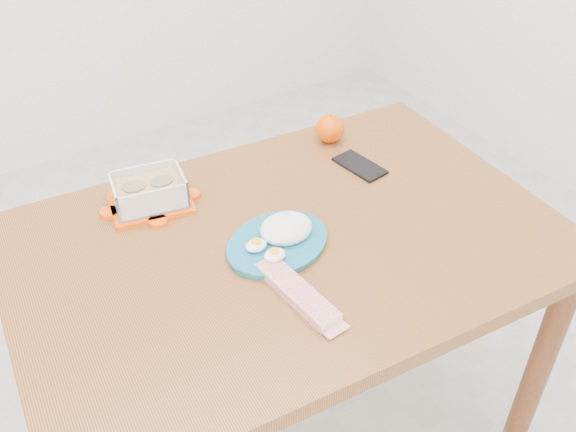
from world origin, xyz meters
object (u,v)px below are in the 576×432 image
food_container (149,192)px  smartphone (360,166)px  dining_table (288,271)px  rice_plate (280,236)px  orange_fruit (330,128)px

food_container → smartphone: food_container is taller
smartphone → dining_table: bearing=-163.1°
food_container → smartphone: (0.51, -0.13, -0.03)m
smartphone → rice_plate: bearing=-163.5°
dining_table → rice_plate: size_ratio=4.27×
orange_fruit → smartphone: bearing=-93.1°
food_container → orange_fruit: size_ratio=2.65×
dining_table → rice_plate: 0.12m
dining_table → food_container: size_ratio=6.02×
food_container → rice_plate: size_ratio=0.71×
food_container → rice_plate: 0.33m
dining_table → orange_fruit: size_ratio=15.99×
dining_table → rice_plate: (-0.03, -0.01, 0.12)m
food_container → rice_plate: bearing=-46.3°
food_container → rice_plate: (0.18, -0.28, -0.02)m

